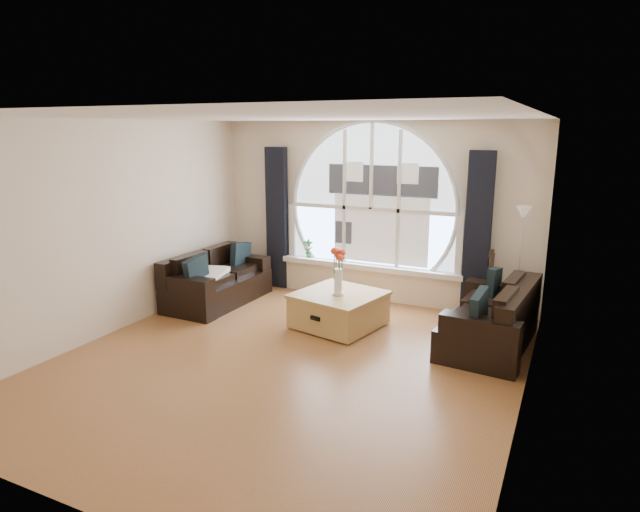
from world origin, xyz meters
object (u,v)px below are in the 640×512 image
(vase_flowers, at_px, (338,266))
(guitar, at_px, (490,286))
(sofa_left, at_px, (218,277))
(potted_plant, at_px, (308,248))
(sofa_right, at_px, (490,314))
(coffee_chest, at_px, (339,308))
(floor_lamp, at_px, (519,266))

(vase_flowers, bearing_deg, guitar, 30.00)
(sofa_left, xyz_separation_m, potted_plant, (0.94, 1.17, 0.30))
(sofa_right, height_order, vase_flowers, vase_flowers)
(coffee_chest, distance_m, floor_lamp, 2.46)
(coffee_chest, bearing_deg, sofa_left, -171.72)
(potted_plant, bearing_deg, guitar, -7.32)
(coffee_chest, bearing_deg, sofa_right, 17.85)
(sofa_left, height_order, potted_plant, potted_plant)
(vase_flowers, xyz_separation_m, guitar, (1.77, 1.02, -0.32))
(coffee_chest, height_order, floor_lamp, floor_lamp)
(coffee_chest, relative_size, floor_lamp, 0.64)
(guitar, bearing_deg, sofa_left, -162.97)
(sofa_left, bearing_deg, vase_flowers, -4.99)
(guitar, bearing_deg, floor_lamp, 37.25)
(floor_lamp, bearing_deg, coffee_chest, -151.42)
(guitar, bearing_deg, potted_plant, 178.01)
(coffee_chest, height_order, guitar, guitar)
(potted_plant, bearing_deg, vase_flowers, -50.84)
(sofa_right, bearing_deg, coffee_chest, -169.12)
(vase_flowers, relative_size, guitar, 0.66)
(sofa_right, bearing_deg, guitar, 104.21)
(coffee_chest, relative_size, guitar, 0.97)
(sofa_right, relative_size, guitar, 1.62)
(guitar, distance_m, potted_plant, 2.94)
(coffee_chest, bearing_deg, guitar, 40.48)
(sofa_left, bearing_deg, guitar, 12.90)
(sofa_right, relative_size, vase_flowers, 2.45)
(floor_lamp, bearing_deg, vase_flowers, -149.71)
(coffee_chest, height_order, potted_plant, potted_plant)
(sofa_left, xyz_separation_m, floor_lamp, (4.17, 1.00, 0.40))
(potted_plant, bearing_deg, sofa_right, -20.73)
(floor_lamp, height_order, potted_plant, floor_lamp)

